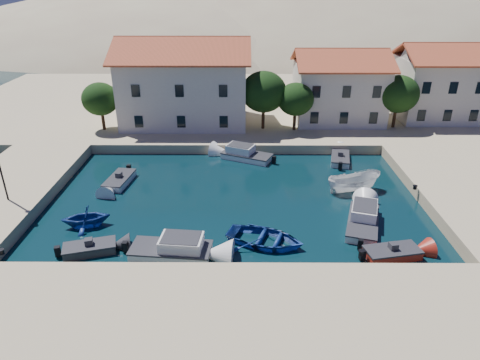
% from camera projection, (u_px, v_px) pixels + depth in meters
% --- Properties ---
extents(ground, '(400.00, 400.00, 0.00)m').
position_uv_depth(ground, '(232.00, 276.00, 26.22)').
color(ground, black).
rests_on(ground, ground).
extents(quay_south, '(52.00, 12.00, 1.00)m').
position_uv_depth(quay_south, '(229.00, 346.00, 20.58)').
color(quay_south, tan).
rests_on(quay_south, ground).
extents(quay_west, '(8.00, 20.00, 1.00)m').
position_uv_depth(quay_west, '(4.00, 194.00, 35.13)').
color(quay_west, tan).
rests_on(quay_west, ground).
extents(quay_north, '(80.00, 36.00, 1.00)m').
position_uv_depth(quay_north, '(252.00, 103.00, 60.34)').
color(quay_north, tan).
rests_on(quay_north, ground).
extents(hills, '(254.00, 176.00, 99.00)m').
position_uv_depth(hills, '(300.00, 105.00, 147.86)').
color(hills, tan).
rests_on(hills, ground).
extents(building_left, '(14.70, 9.45, 9.70)m').
position_uv_depth(building_left, '(185.00, 80.00, 49.01)').
color(building_left, beige).
rests_on(building_left, quay_north).
extents(building_mid, '(10.50, 8.40, 8.30)m').
position_uv_depth(building_mid, '(339.00, 85.00, 50.14)').
color(building_mid, beige).
rests_on(building_mid, quay_north).
extents(building_right, '(9.45, 8.40, 8.80)m').
position_uv_depth(building_right, '(438.00, 81.00, 50.88)').
color(building_right, beige).
rests_on(building_right, quay_north).
extents(trees, '(37.30, 5.30, 6.45)m').
position_uv_depth(trees, '(277.00, 95.00, 47.13)').
color(trees, '#382314').
rests_on(trees, quay_north).
extents(bollards, '(29.36, 9.56, 0.30)m').
position_uv_depth(bollards, '(274.00, 227.00, 29.21)').
color(bollards, black).
rests_on(bollards, ground).
extents(motorboat_grey_sw, '(3.65, 2.35, 1.25)m').
position_uv_depth(motorboat_grey_sw, '(90.00, 249.00, 28.34)').
color(motorboat_grey_sw, '#303034').
rests_on(motorboat_grey_sw, ground).
extents(cabin_cruiser_south, '(5.47, 2.74, 1.60)m').
position_uv_depth(cabin_cruiser_south, '(171.00, 249.00, 28.00)').
color(cabin_cruiser_south, white).
rests_on(cabin_cruiser_south, ground).
extents(rowboat_south, '(6.32, 5.39, 1.11)m').
position_uv_depth(rowboat_south, '(265.00, 243.00, 29.42)').
color(rowboat_south, navy).
rests_on(rowboat_south, ground).
extents(motorboat_red_se, '(3.82, 2.27, 1.25)m').
position_uv_depth(motorboat_red_se, '(392.00, 253.00, 27.88)').
color(motorboat_red_se, maroon).
rests_on(motorboat_red_se, ground).
extents(cabin_cruiser_east, '(3.59, 5.65, 1.60)m').
position_uv_depth(cabin_cruiser_east, '(363.00, 221.00, 31.20)').
color(cabin_cruiser_east, white).
rests_on(cabin_cruiser_east, ground).
extents(boat_east, '(5.04, 2.89, 1.83)m').
position_uv_depth(boat_east, '(353.00, 191.00, 36.65)').
color(boat_east, white).
rests_on(boat_east, ground).
extents(motorboat_white_ne, '(2.44, 3.97, 1.25)m').
position_uv_depth(motorboat_white_ne, '(340.00, 159.00, 42.41)').
color(motorboat_white_ne, white).
rests_on(motorboat_white_ne, ground).
extents(rowboat_west, '(4.01, 3.67, 1.80)m').
position_uv_depth(rowboat_west, '(87.00, 226.00, 31.51)').
color(rowboat_west, navy).
rests_on(rowboat_west, ground).
extents(motorboat_white_west, '(2.25, 4.11, 1.25)m').
position_uv_depth(motorboat_white_west, '(120.00, 180.00, 37.91)').
color(motorboat_white_west, white).
rests_on(motorboat_white_west, ground).
extents(cabin_cruiser_north, '(5.42, 4.00, 1.60)m').
position_uv_depth(cabin_cruiser_north, '(247.00, 155.00, 42.91)').
color(cabin_cruiser_north, white).
rests_on(cabin_cruiser_north, ground).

